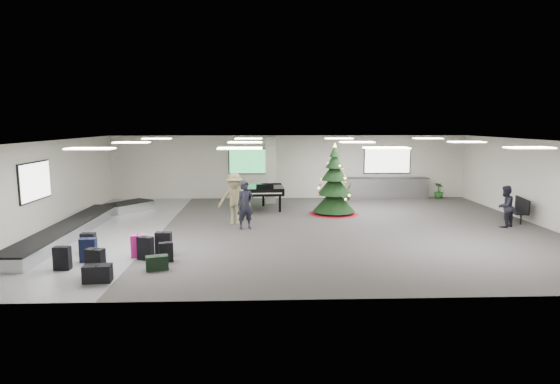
{
  "coord_description": "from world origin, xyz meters",
  "views": [
    {
      "loc": [
        -1.4,
        -16.71,
        3.81
      ],
      "look_at": [
        -0.72,
        1.0,
        1.2
      ],
      "focal_mm": 30.0,
      "sensor_mm": 36.0,
      "label": 1
    }
  ],
  "objects_px": {
    "traveler_b": "(235,199)",
    "pink_suitcase": "(138,246)",
    "bench": "(518,208)",
    "traveler_a": "(245,205)",
    "potted_plant_left": "(348,191)",
    "grand_piano": "(264,190)",
    "traveler_bench": "(505,206)",
    "baggage_carousel": "(83,225)",
    "service_counter": "(388,188)",
    "potted_plant_right": "(439,191)",
    "christmas_tree": "(334,190)"
  },
  "relations": [
    {
      "from": "service_counter",
      "to": "traveler_b",
      "type": "relative_size",
      "value": 2.08
    },
    {
      "from": "pink_suitcase",
      "to": "traveler_a",
      "type": "distance_m",
      "value": 4.64
    },
    {
      "from": "service_counter",
      "to": "christmas_tree",
      "type": "distance_m",
      "value": 5.23
    },
    {
      "from": "potted_plant_right",
      "to": "traveler_b",
      "type": "bearing_deg",
      "value": -150.68
    },
    {
      "from": "pink_suitcase",
      "to": "potted_plant_right",
      "type": "xyz_separation_m",
      "value": [
        12.56,
        10.04,
        0.08
      ]
    },
    {
      "from": "grand_piano",
      "to": "traveler_bench",
      "type": "relative_size",
      "value": 1.42
    },
    {
      "from": "pink_suitcase",
      "to": "traveler_a",
      "type": "bearing_deg",
      "value": 31.18
    },
    {
      "from": "christmas_tree",
      "to": "bench",
      "type": "relative_size",
      "value": 1.96
    },
    {
      "from": "baggage_carousel",
      "to": "service_counter",
      "type": "relative_size",
      "value": 2.4
    },
    {
      "from": "bench",
      "to": "traveler_b",
      "type": "bearing_deg",
      "value": -169.62
    },
    {
      "from": "baggage_carousel",
      "to": "traveler_b",
      "type": "height_order",
      "value": "traveler_b"
    },
    {
      "from": "traveler_a",
      "to": "potted_plant_left",
      "type": "distance_m",
      "value": 8.01
    },
    {
      "from": "grand_piano",
      "to": "christmas_tree",
      "type": "bearing_deg",
      "value": -24.2
    },
    {
      "from": "traveler_bench",
      "to": "potted_plant_right",
      "type": "bearing_deg",
      "value": -124.21
    },
    {
      "from": "service_counter",
      "to": "bench",
      "type": "bearing_deg",
      "value": -58.03
    },
    {
      "from": "baggage_carousel",
      "to": "pink_suitcase",
      "type": "relative_size",
      "value": 14.51
    },
    {
      "from": "christmas_tree",
      "to": "potted_plant_left",
      "type": "relative_size",
      "value": 3.51
    },
    {
      "from": "traveler_a",
      "to": "traveler_b",
      "type": "xyz_separation_m",
      "value": [
        -0.44,
        0.86,
        0.1
      ]
    },
    {
      "from": "bench",
      "to": "potted_plant_left",
      "type": "relative_size",
      "value": 1.79
    },
    {
      "from": "grand_piano",
      "to": "bench",
      "type": "height_order",
      "value": "grand_piano"
    },
    {
      "from": "pink_suitcase",
      "to": "bench",
      "type": "distance_m",
      "value": 14.28
    },
    {
      "from": "pink_suitcase",
      "to": "potted_plant_right",
      "type": "distance_m",
      "value": 16.08
    },
    {
      "from": "baggage_carousel",
      "to": "service_counter",
      "type": "distance_m",
      "value": 14.5
    },
    {
      "from": "potted_plant_right",
      "to": "service_counter",
      "type": "bearing_deg",
      "value": 176.68
    },
    {
      "from": "pink_suitcase",
      "to": "bench",
      "type": "height_order",
      "value": "bench"
    },
    {
      "from": "grand_piano",
      "to": "potted_plant_left",
      "type": "distance_m",
      "value": 4.89
    },
    {
      "from": "baggage_carousel",
      "to": "christmas_tree",
      "type": "xyz_separation_m",
      "value": [
        9.47,
        2.77,
        0.82
      ]
    },
    {
      "from": "traveler_bench",
      "to": "baggage_carousel",
      "type": "bearing_deg",
      "value": -33.82
    },
    {
      "from": "baggage_carousel",
      "to": "service_counter",
      "type": "bearing_deg",
      "value": 27.67
    },
    {
      "from": "traveler_b",
      "to": "traveler_a",
      "type": "bearing_deg",
      "value": -60.45
    },
    {
      "from": "traveler_b",
      "to": "pink_suitcase",
      "type": "bearing_deg",
      "value": -117.54
    },
    {
      "from": "traveler_a",
      "to": "traveler_b",
      "type": "relative_size",
      "value": 0.9
    },
    {
      "from": "christmas_tree",
      "to": "bench",
      "type": "xyz_separation_m",
      "value": [
        6.97,
        -1.81,
        -0.51
      ]
    },
    {
      "from": "pink_suitcase",
      "to": "potted_plant_left",
      "type": "height_order",
      "value": "potted_plant_left"
    },
    {
      "from": "service_counter",
      "to": "traveler_b",
      "type": "bearing_deg",
      "value": -142.17
    },
    {
      "from": "baggage_carousel",
      "to": "traveler_bench",
      "type": "bearing_deg",
      "value": -0.08
    },
    {
      "from": "grand_piano",
      "to": "bench",
      "type": "bearing_deg",
      "value": -19.24
    },
    {
      "from": "baggage_carousel",
      "to": "traveler_bench",
      "type": "height_order",
      "value": "traveler_bench"
    },
    {
      "from": "bench",
      "to": "traveler_a",
      "type": "height_order",
      "value": "traveler_a"
    },
    {
      "from": "traveler_a",
      "to": "traveler_bench",
      "type": "relative_size",
      "value": 1.12
    },
    {
      "from": "pink_suitcase",
      "to": "bench",
      "type": "bearing_deg",
      "value": -0.86
    },
    {
      "from": "traveler_bench",
      "to": "potted_plant_right",
      "type": "xyz_separation_m",
      "value": [
        0.06,
        6.61,
        -0.37
      ]
    },
    {
      "from": "traveler_bench",
      "to": "potted_plant_right",
      "type": "height_order",
      "value": "traveler_bench"
    },
    {
      "from": "pink_suitcase",
      "to": "traveler_bench",
      "type": "distance_m",
      "value": 12.98
    },
    {
      "from": "service_counter",
      "to": "grand_piano",
      "type": "height_order",
      "value": "grand_piano"
    },
    {
      "from": "grand_piano",
      "to": "traveler_b",
      "type": "xyz_separation_m",
      "value": [
        -1.14,
        -3.0,
        0.1
      ]
    },
    {
      "from": "bench",
      "to": "baggage_carousel",
      "type": "bearing_deg",
      "value": -166.39
    },
    {
      "from": "potted_plant_left",
      "to": "service_counter",
      "type": "bearing_deg",
      "value": 8.69
    },
    {
      "from": "service_counter",
      "to": "baggage_carousel",
      "type": "bearing_deg",
      "value": -152.33
    },
    {
      "from": "service_counter",
      "to": "potted_plant_left",
      "type": "bearing_deg",
      "value": -171.31
    }
  ]
}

